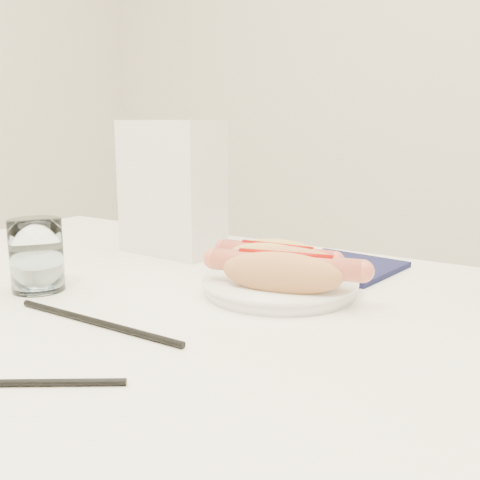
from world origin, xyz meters
The scene contains 9 objects.
table centered at (0.00, 0.00, 0.69)m, with size 1.20×0.80×0.75m.
plate centered at (0.12, 0.11, 0.76)m, with size 0.20×0.20×0.02m, color white.
hotdog_left centered at (0.10, 0.14, 0.79)m, with size 0.17×0.08×0.05m.
hotdog_right centered at (0.14, 0.08, 0.79)m, with size 0.19×0.11×0.05m.
water_glass centered at (-0.16, -0.06, 0.80)m, with size 0.07×0.07×0.10m, color silver.
chopstick_near centered at (0.01, -0.11, 0.75)m, with size 0.01×0.01×0.25m, color black.
chopstick_far centered at (0.05, -0.26, 0.75)m, with size 0.01×0.01×0.21m, color black.
napkin_box centered at (-0.16, 0.22, 0.86)m, with size 0.17×0.09×0.23m, color silver.
navy_napkin centered at (0.14, 0.27, 0.75)m, with size 0.16×0.16×0.01m, color #111337.
Camera 1 is at (0.48, -0.54, 0.98)m, focal length 43.21 mm.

